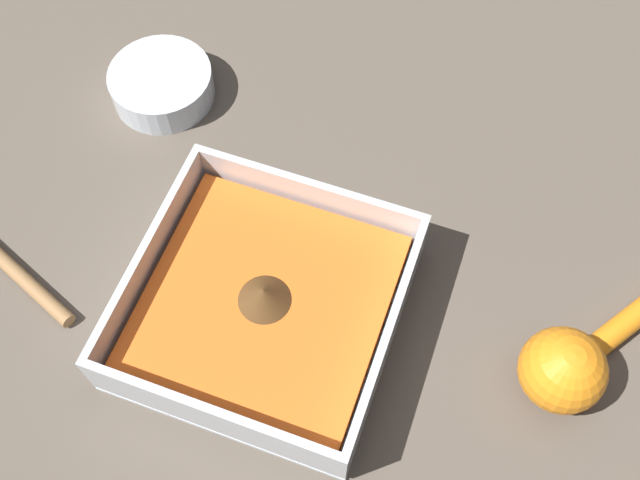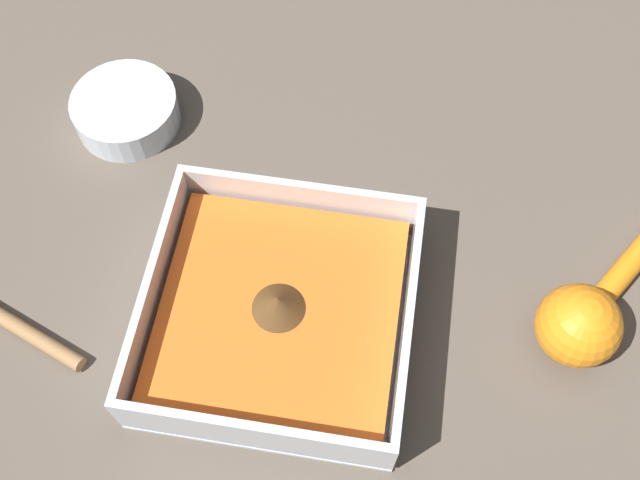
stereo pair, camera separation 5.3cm
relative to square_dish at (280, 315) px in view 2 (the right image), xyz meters
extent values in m
plane|color=brown|center=(-0.02, -0.01, -0.02)|extent=(4.00, 4.00, 0.00)
cube|color=silver|center=(0.00, 0.00, -0.01)|extent=(0.20, 0.20, 0.01)
cube|color=silver|center=(0.00, 0.09, 0.01)|extent=(0.20, 0.01, 0.05)
cube|color=silver|center=(0.00, -0.09, 0.01)|extent=(0.20, 0.01, 0.05)
cube|color=silver|center=(0.09, 0.00, 0.01)|extent=(0.01, 0.18, 0.05)
cube|color=silver|center=(-0.09, 0.00, 0.01)|extent=(0.01, 0.18, 0.05)
cube|color=orange|center=(0.00, 0.00, 0.00)|extent=(0.18, 0.18, 0.02)
cone|color=#4C3319|center=(0.00, 0.00, 0.02)|extent=(0.04, 0.04, 0.02)
cylinder|color=silver|center=(0.17, -0.17, 0.00)|extent=(0.09, 0.09, 0.03)
cylinder|color=#4C3319|center=(0.17, -0.17, -0.01)|extent=(0.09, 0.09, 0.02)
sphere|color=orange|center=(-0.22, -0.02, 0.01)|extent=(0.06, 0.06, 0.06)
cylinder|color=orange|center=(-0.27, -0.09, -0.01)|extent=(0.08, 0.10, 0.02)
camera|label=1|loc=(-0.12, 0.20, 0.52)|focal=42.00mm
camera|label=2|loc=(-0.07, 0.21, 0.52)|focal=42.00mm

